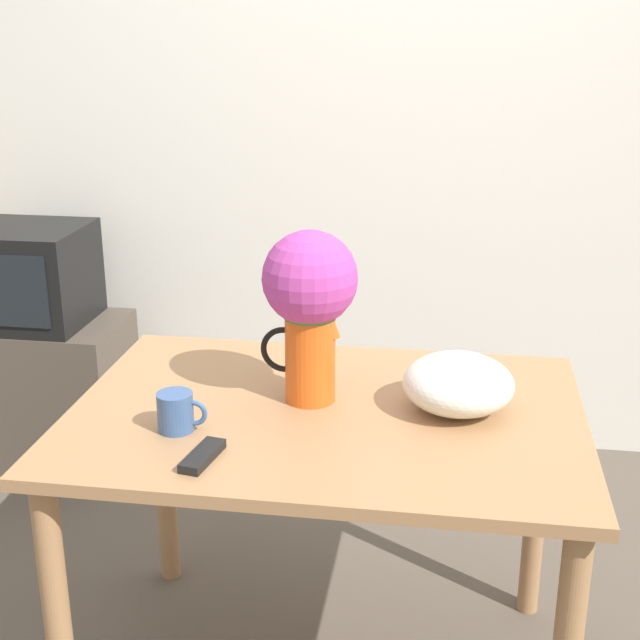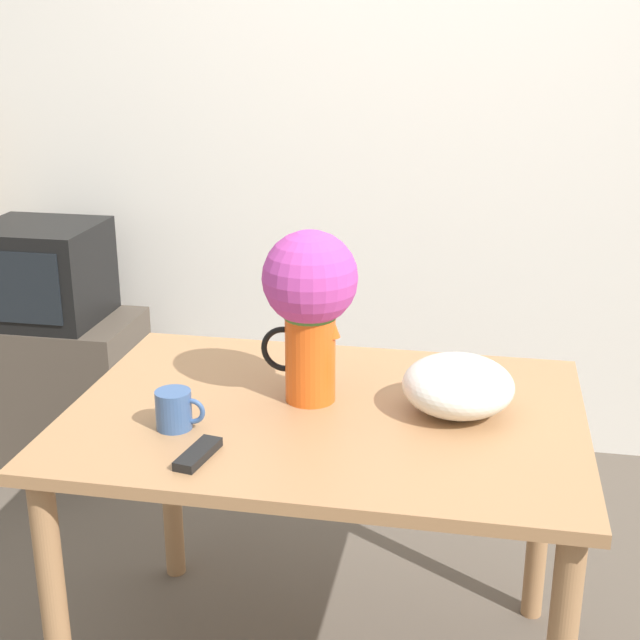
{
  "view_description": "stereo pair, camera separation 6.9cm",
  "coord_description": "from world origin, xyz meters",
  "px_view_note": "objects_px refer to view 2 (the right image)",
  "views": [
    {
      "loc": [
        0.19,
        -1.79,
        1.68
      ],
      "look_at": [
        -0.12,
        0.18,
        0.99
      ],
      "focal_mm": 50.0,
      "sensor_mm": 36.0,
      "label": 1
    },
    {
      "loc": [
        0.26,
        -1.78,
        1.68
      ],
      "look_at": [
        -0.12,
        0.18,
        0.99
      ],
      "focal_mm": 50.0,
      "sensor_mm": 36.0,
      "label": 2
    }
  ],
  "objects_px": {
    "flower_vase": "(310,296)",
    "tv_set": "(42,272)",
    "white_bowl": "(458,385)",
    "coffee_mug": "(175,410)"
  },
  "relations": [
    {
      "from": "flower_vase",
      "to": "tv_set",
      "type": "xyz_separation_m",
      "value": [
        -1.25,
        1.03,
        -0.3
      ]
    },
    {
      "from": "tv_set",
      "to": "white_bowl",
      "type": "bearing_deg",
      "value": -32.9
    },
    {
      "from": "flower_vase",
      "to": "coffee_mug",
      "type": "height_order",
      "value": "flower_vase"
    },
    {
      "from": "coffee_mug",
      "to": "flower_vase",
      "type": "bearing_deg",
      "value": 38.4
    },
    {
      "from": "flower_vase",
      "to": "coffee_mug",
      "type": "bearing_deg",
      "value": -141.6
    },
    {
      "from": "tv_set",
      "to": "coffee_mug",
      "type": "bearing_deg",
      "value": -51.86
    },
    {
      "from": "coffee_mug",
      "to": "tv_set",
      "type": "relative_size",
      "value": 0.26
    },
    {
      "from": "flower_vase",
      "to": "coffee_mug",
      "type": "distance_m",
      "value": 0.41
    },
    {
      "from": "tv_set",
      "to": "flower_vase",
      "type": "bearing_deg",
      "value": -39.55
    },
    {
      "from": "white_bowl",
      "to": "tv_set",
      "type": "height_order",
      "value": "tv_set"
    }
  ]
}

